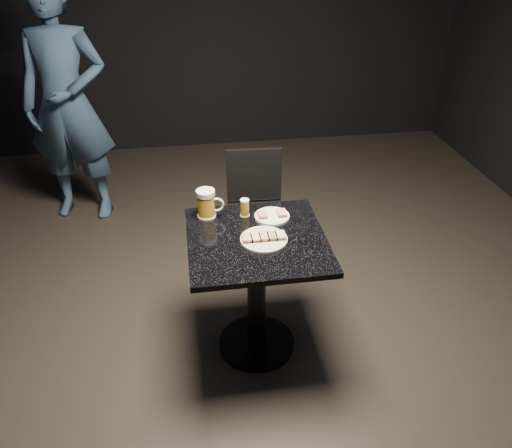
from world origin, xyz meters
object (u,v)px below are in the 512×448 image
object	(u,v)px
table	(257,276)
beer_mug	(207,204)
patron	(67,105)
plate_large	(264,240)
chair	(256,206)
plate_small	(272,216)
beer_tumbler	(245,208)

from	to	relation	value
table	beer_mug	world-z (taller)	beer_mug
patron	table	distance (m)	2.13
patron	table	world-z (taller)	patron
plate_large	chair	distance (m)	0.83
plate_small	patron	size ratio (longest dim) A/B	0.10
beer_mug	beer_tumbler	xyz separation A→B (m)	(0.20, -0.02, -0.03)
patron	beer_tumbler	bearing A→B (deg)	-42.41
plate_large	chair	bearing A→B (deg)	84.29
patron	table	size ratio (longest dim) A/B	2.46
plate_large	plate_small	world-z (taller)	same
beer_tumbler	chair	bearing A→B (deg)	75.17
plate_large	plate_small	distance (m)	0.23
table	beer_mug	bearing A→B (deg)	133.05
plate_large	beer_mug	world-z (taller)	beer_mug
plate_large	beer_mug	size ratio (longest dim) A/B	1.50
plate_large	beer_tumbler	bearing A→B (deg)	103.46
beer_tumbler	plate_large	bearing A→B (deg)	-76.54
plate_large	chair	world-z (taller)	chair
plate_small	chair	distance (m)	0.63
table	chair	world-z (taller)	chair
plate_small	beer_mug	world-z (taller)	beer_mug
patron	chair	bearing A→B (deg)	-26.86
chair	beer_mug	bearing A→B (deg)	-123.95
patron	beer_mug	size ratio (longest dim) A/B	11.69
plate_small	chair	world-z (taller)	chair
plate_large	beer_tumbler	xyz separation A→B (m)	(-0.06, 0.26, 0.04)
table	beer_tumbler	bearing A→B (deg)	97.48
patron	chair	world-z (taller)	patron
plate_small	chair	xyz separation A→B (m)	(-0.00, 0.57, -0.26)
beer_mug	chair	size ratio (longest dim) A/B	0.19
plate_large	patron	distance (m)	2.14
table	beer_tumbler	xyz separation A→B (m)	(-0.03, 0.23, 0.29)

